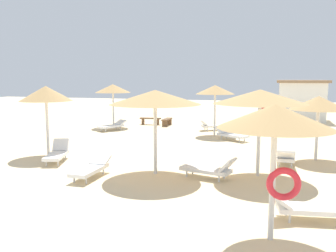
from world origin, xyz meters
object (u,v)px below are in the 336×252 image
object	(u,v)px
parasol_2	(113,89)
lounger_1	(57,154)
parasol_3	(275,119)
lounger_0	(213,125)
parasol_0	(215,90)
parasol_6	(319,103)
lounger_2	(113,126)
lounger_3	(308,207)
parasol_1	(46,94)
parasol_5	(155,97)
bench_1	(150,120)
parked_car	(285,108)
lounger_7	(231,134)
parasol_4	(260,97)
beach_cabana	(301,100)
lounger_4	(209,169)
lounger_5	(91,168)
lounger_6	(285,156)
bench_0	(167,121)

from	to	relation	value
parasol_2	lounger_1	size ratio (longest dim) A/B	1.49
parasol_3	lounger_0	world-z (taller)	parasol_3
parasol_0	parasol_6	distance (m)	7.27
lounger_2	lounger_3	distance (m)	16.10
parasol_6	parasol_1	bearing A→B (deg)	-168.12
parasol_1	parasol_5	size ratio (longest dim) A/B	0.95
parasol_1	parasol_3	xyz separation A→B (m)	(9.39, -5.78, -0.12)
bench_1	parked_car	world-z (taller)	parked_car
parasol_3	parasol_5	bearing A→B (deg)	133.14
lounger_7	parasol_4	bearing A→B (deg)	-76.00
parasol_2	parasol_5	distance (m)	12.48
parasol_0	lounger_2	world-z (taller)	parasol_0
lounger_3	beach_cabana	world-z (taller)	beach_cabana
lounger_0	parasol_0	bearing A→B (deg)	-77.91
parasol_6	lounger_1	xyz separation A→B (m)	(-10.04, -3.25, -2.01)
parasol_4	lounger_4	bearing A→B (deg)	-153.35
lounger_2	lounger_7	world-z (taller)	lounger_7
lounger_2	lounger_5	bearing A→B (deg)	-68.69
bench_1	parasol_0	bearing A→B (deg)	-33.11
lounger_1	parasol_1	bearing A→B (deg)	138.49
lounger_1	lounger_4	world-z (taller)	lounger_1
parasol_2	lounger_5	size ratio (longest dim) A/B	1.51
lounger_4	lounger_5	size ratio (longest dim) A/B	1.03
parasol_5	lounger_5	size ratio (longest dim) A/B	1.65
lounger_6	lounger_2	bearing A→B (deg)	148.52
parasol_3	bench_1	xyz separation A→B (m)	(-8.50, 16.72, -2.20)
lounger_0	lounger_3	xyz separation A→B (m)	(4.57, -13.89, -0.00)
parasol_2	lounger_4	bearing A→B (deg)	-51.59
parasol_2	parasol_6	world-z (taller)	parasol_2
parasol_6	lounger_5	bearing A→B (deg)	-147.16
parasol_4	bench_0	xyz separation A→B (m)	(-6.71, 11.59, -2.37)
lounger_1	parked_car	xyz separation A→B (m)	(9.16, 18.63, 0.50)
parasol_3	lounger_5	bearing A→B (deg)	151.58
bench_1	beach_cabana	world-z (taller)	beach_cabana
lounger_2	lounger_5	world-z (taller)	same
lounger_1	lounger_3	world-z (taller)	lounger_1
parasol_0	bench_0	xyz separation A→B (m)	(-3.86, 3.18, -2.29)
parasol_2	lounger_2	size ratio (longest dim) A/B	1.45
lounger_6	beach_cabana	size ratio (longest dim) A/B	0.49
parasol_2	parasol_6	bearing A→B (deg)	-28.91
parasol_1	parasol_4	bearing A→B (deg)	-5.38
parasol_6	lounger_7	bearing A→B (deg)	136.22
parasol_3	parked_car	bearing A→B (deg)	88.02
lounger_2	lounger_6	size ratio (longest dim) A/B	1.05
parasol_0	beach_cabana	world-z (taller)	beach_cabana
lounger_1	lounger_6	xyz separation A→B (m)	(8.82, 2.14, -0.01)
lounger_5	beach_cabana	xyz separation A→B (m)	(7.92, 19.39, 1.29)
parasol_1	lounger_6	bearing A→B (deg)	7.03
bench_0	lounger_2	bearing A→B (deg)	-129.67
lounger_6	bench_0	size ratio (longest dim) A/B	1.26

